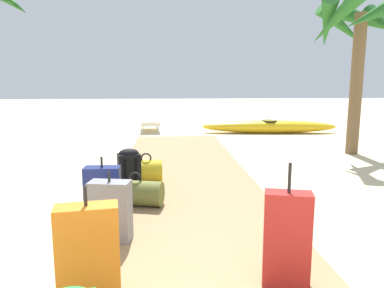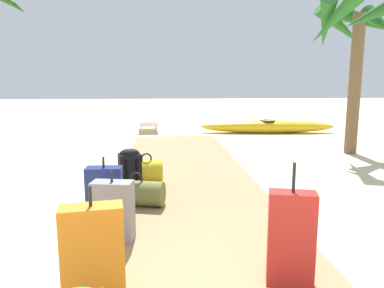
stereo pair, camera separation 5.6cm
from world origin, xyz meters
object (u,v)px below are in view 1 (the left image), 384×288
backpack_black (129,170)px  palm_tree_near_right (360,31)px  suitcase_grey (110,211)px  kayak (269,127)px  duffel_bag_yellow (146,171)px  suitcase_navy (103,195)px  suitcase_orange (88,252)px  lounge_chair (150,121)px  suitcase_red (287,239)px  duffel_bag_olive (136,193)px

backpack_black → palm_tree_near_right: (4.64, 2.89, 2.24)m
suitcase_grey → kayak: size_ratio=0.16×
duffel_bag_yellow → suitcase_navy: bearing=-103.5°
suitcase_orange → suitcase_navy: (-0.14, 1.41, -0.03)m
palm_tree_near_right → lounge_chair: size_ratio=2.12×
palm_tree_near_right → suitcase_grey: bearing=-136.5°
duffel_bag_yellow → suitcase_orange: bearing=-94.7°
duffel_bag_yellow → suitcase_red: bearing=-68.0°
suitcase_orange → palm_tree_near_right: bearing=48.9°
suitcase_navy → kayak: size_ratio=0.17×
suitcase_orange → suitcase_navy: bearing=95.5°
duffel_bag_yellow → lounge_chair: 6.44m
duffel_bag_olive → duffel_bag_yellow: bearing=85.8°
suitcase_orange → duffel_bag_olive: (0.16, 1.93, -0.18)m
duffel_bag_yellow → backpack_black: bearing=-111.6°
suitcase_red → duffel_bag_olive: bearing=123.9°
duffel_bag_yellow → suitcase_navy: suitcase_navy is taller
palm_tree_near_right → lounge_chair: bearing=138.9°
kayak → duffel_bag_yellow: bearing=-121.5°
backpack_black → lounge_chair: lounge_chair is taller
suitcase_navy → kayak: suitcase_navy is taller
palm_tree_near_right → suitcase_red: bearing=-121.5°
suitcase_grey → lounge_chair: 8.47m
suitcase_grey → palm_tree_near_right: bearing=43.5°
suitcase_orange → palm_tree_near_right: 7.46m
backpack_black → suitcase_orange: suitcase_orange is taller
suitcase_red → palm_tree_near_right: (3.25, 5.30, 2.21)m
suitcase_orange → kayak: bearing=66.7°
duffel_bag_yellow → lounge_chair: lounge_chair is taller
suitcase_grey → kayak: bearing=64.3°
backpack_black → suitcase_red: bearing=-60.1°
duffel_bag_olive → palm_tree_near_right: 6.16m
backpack_black → suitcase_navy: 1.07m
backpack_black → duffel_bag_olive: (0.12, -0.54, -0.16)m
duffel_bag_yellow → duffel_bag_olive: (-0.08, -1.05, -0.02)m
duffel_bag_olive → suitcase_red: size_ratio=0.77×
lounge_chair → backpack_black: bearing=-90.0°
suitcase_grey → suitcase_red: 1.67m
duffel_bag_yellow → suitcase_navy: (-0.38, -1.57, 0.13)m
suitcase_grey → kayak: (3.74, 7.76, -0.17)m
suitcase_red → palm_tree_near_right: 6.60m
duffel_bag_yellow → kayak: (3.51, 5.72, -0.05)m
backpack_black → lounge_chair: size_ratio=0.38×
duffel_bag_yellow → suitcase_orange: size_ratio=0.60×
duffel_bag_olive → kayak: duffel_bag_olive is taller
duffel_bag_olive → suitcase_grey: bearing=-98.7°
suitcase_red → kayak: bearing=74.9°
duffel_bag_yellow → suitcase_orange: suitcase_orange is taller
suitcase_navy → suitcase_red: suitcase_red is taller
palm_tree_near_right → kayak: size_ratio=0.81×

